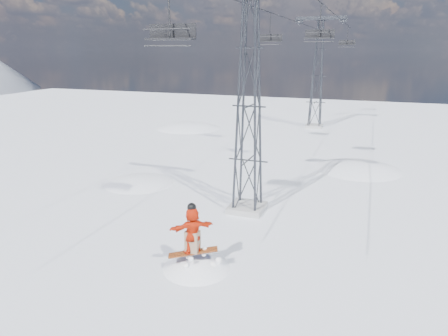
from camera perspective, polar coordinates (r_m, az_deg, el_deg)
The scene contains 10 objects.
ground at distance 14.98m, azimuth -9.18°, elevation -16.68°, with size 120.00×120.00×0.00m, color white.
snow_terrain at distance 38.30m, azimuth 0.86°, elevation -11.07°, with size 39.00×37.00×22.00m.
lift_tower_near at distance 19.81m, azimuth 3.58°, elevation 8.71°, with size 5.20×1.80×11.43m.
lift_tower_far at distance 44.25m, azimuth 13.18°, elevation 12.63°, with size 5.20×1.80×11.43m.
haul_cables at distance 30.94m, azimuth 10.37°, elevation 21.28°, with size 4.46×51.00×0.06m.
snowboarder_jump at distance 16.93m, azimuth -3.81°, elevation -18.76°, with size 4.40×4.40×6.75m.
lift_chair_near at distance 16.98m, azimuth -7.63°, elevation 18.54°, with size 2.08×0.60×2.57m.
lift_chair_mid at distance 26.66m, azimuth 13.49°, elevation 18.03°, with size 1.81×0.52×2.25m.
lift_chair_far at distance 32.47m, azimuth 6.57°, elevation 17.89°, with size 1.88×0.54×2.34m.
lift_chair_extra at distance 51.82m, azimuth 17.15°, elevation 16.69°, with size 1.94×0.56×2.40m.
Camera 1 is at (6.41, -10.81, 8.15)m, focal length 32.00 mm.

